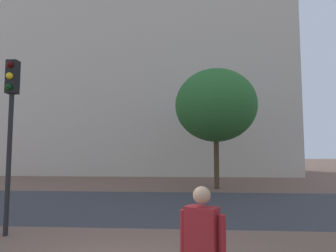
% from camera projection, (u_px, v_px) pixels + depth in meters
% --- Properties ---
extents(ground_plane, '(120.00, 120.00, 0.00)m').
position_uv_depth(ground_plane, '(161.00, 194.00, 14.22)').
color(ground_plane, brown).
extents(street_asphalt_strip, '(120.00, 6.96, 0.00)m').
position_uv_depth(street_asphalt_strip, '(155.00, 205.00, 11.44)').
color(street_asphalt_strip, '#38383D').
rests_on(street_asphalt_strip, ground_plane).
extents(landmark_building, '(29.29, 11.81, 35.42)m').
position_uv_depth(landmark_building, '(138.00, 77.00, 30.04)').
color(landmark_building, beige).
rests_on(landmark_building, ground_plane).
extents(person_skater, '(0.55, 0.41, 1.73)m').
position_uv_depth(person_skater, '(203.00, 250.00, 3.51)').
color(person_skater, slate).
rests_on(person_skater, ground_plane).
extents(traffic_light_pole, '(0.28, 0.34, 4.57)m').
position_uv_depth(traffic_light_pole, '(11.00, 111.00, 7.56)').
color(traffic_light_pole, black).
rests_on(traffic_light_pole, ground_plane).
extents(tree_curb_far, '(4.69, 4.69, 6.88)m').
position_uv_depth(tree_curb_far, '(216.00, 105.00, 16.61)').
color(tree_curb_far, '#4C3823').
rests_on(tree_curb_far, ground_plane).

